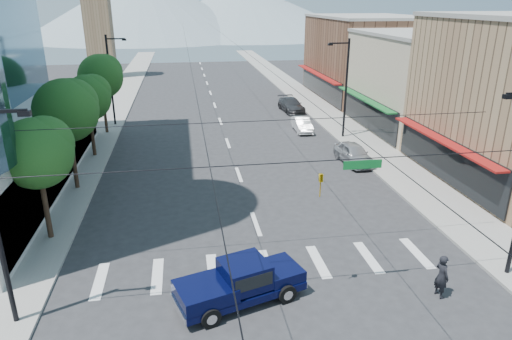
% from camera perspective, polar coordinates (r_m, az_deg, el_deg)
% --- Properties ---
extents(ground, '(160.00, 160.00, 0.00)m').
position_cam_1_polar(ground, '(21.40, 2.62, -14.02)').
color(ground, '#28282B').
rests_on(ground, ground).
extents(sidewalk_left, '(4.00, 120.00, 0.15)m').
position_cam_1_polar(sidewalk_left, '(59.08, -17.13, 7.83)').
color(sidewalk_left, gray).
rests_on(sidewalk_left, ground).
extents(sidewalk_right, '(4.00, 120.00, 0.15)m').
position_cam_1_polar(sidewalk_right, '(60.57, 6.19, 8.91)').
color(sidewalk_right, gray).
rests_on(sidewalk_right, ground).
extents(shop_mid, '(12.00, 14.00, 9.00)m').
position_cam_1_polar(shop_mid, '(48.19, 20.86, 10.09)').
color(shop_mid, tan).
rests_on(shop_mid, ground).
extents(shop_far, '(12.00, 18.00, 10.00)m').
position_cam_1_polar(shop_far, '(62.37, 13.69, 13.39)').
color(shop_far, brown).
rests_on(shop_far, ground).
extents(clock_tower, '(4.80, 4.80, 20.40)m').
position_cam_1_polar(clock_tower, '(80.28, -19.29, 18.37)').
color(clock_tower, '#8C6B4C').
rests_on(clock_tower, ground).
extents(mountain_left, '(80.00, 80.00, 22.00)m').
position_cam_1_polar(mountain_left, '(167.63, -13.78, 19.57)').
color(mountain_left, gray).
rests_on(mountain_left, ground).
extents(mountain_right, '(90.00, 90.00, 18.00)m').
position_cam_1_polar(mountain_right, '(178.85, -1.58, 19.49)').
color(mountain_right, gray).
rests_on(mountain_right, ground).
extents(tree_near, '(3.65, 3.64, 6.71)m').
position_cam_1_polar(tree_near, '(25.48, -25.46, 2.21)').
color(tree_near, black).
rests_on(tree_near, ground).
extents(tree_midnear, '(4.09, 4.09, 7.52)m').
position_cam_1_polar(tree_midnear, '(31.89, -22.40, 7.15)').
color(tree_midnear, black).
rests_on(tree_midnear, ground).
extents(tree_midfar, '(3.65, 3.64, 6.71)m').
position_cam_1_polar(tree_midfar, '(38.72, -20.12, 8.65)').
color(tree_midfar, black).
rests_on(tree_midfar, ground).
extents(tree_far, '(4.09, 4.09, 7.52)m').
position_cam_1_polar(tree_far, '(45.42, -18.69, 11.18)').
color(tree_far, black).
rests_on(tree_far, ground).
extents(signal_rig, '(21.80, 0.20, 9.00)m').
position_cam_1_polar(signal_rig, '(18.31, 4.07, -3.67)').
color(signal_rig, black).
rests_on(signal_rig, ground).
extents(lamp_pole_nw, '(2.00, 0.25, 9.00)m').
position_cam_1_polar(lamp_pole_nw, '(48.29, -17.61, 11.01)').
color(lamp_pole_nw, black).
rests_on(lamp_pole_nw, ground).
extents(lamp_pole_ne, '(2.00, 0.25, 9.00)m').
position_cam_1_polar(lamp_pole_ne, '(42.41, 11.05, 10.38)').
color(lamp_pole_ne, black).
rests_on(lamp_pole_ne, ground).
extents(pickup_truck, '(5.86, 3.54, 1.88)m').
position_cam_1_polar(pickup_truck, '(19.78, -2.03, -13.80)').
color(pickup_truck, black).
rests_on(pickup_truck, ground).
extents(pedestrian, '(0.60, 0.80, 2.00)m').
position_cam_1_polar(pedestrian, '(21.61, 22.20, -12.19)').
color(pedestrian, black).
rests_on(pedestrian, ground).
extents(parked_car_near, '(2.25, 4.77, 1.58)m').
position_cam_1_polar(parked_car_near, '(36.64, 12.12, 2.01)').
color(parked_car_near, '#9FA0A4').
rests_on(parked_car_near, ground).
extents(parked_car_mid, '(1.51, 4.14, 1.36)m').
position_cam_1_polar(parked_car_mid, '(45.08, 5.77, 5.69)').
color(parked_car_mid, white).
rests_on(parked_car_mid, ground).
extents(parked_car_far, '(2.53, 5.38, 1.52)m').
position_cam_1_polar(parked_car_far, '(53.24, 4.42, 8.12)').
color(parked_car_far, '#323235').
rests_on(parked_car_far, ground).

